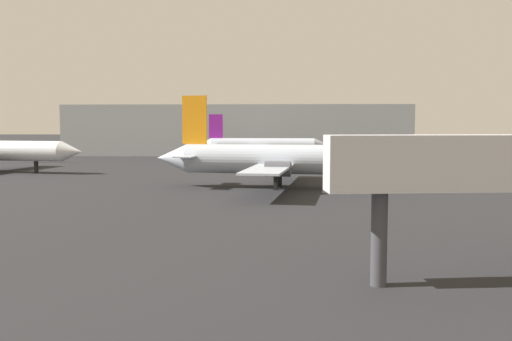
% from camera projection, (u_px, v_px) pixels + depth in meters
% --- Properties ---
extents(airplane_distant, '(29.07, 26.28, 9.84)m').
position_uv_depth(airplane_distant, '(286.00, 159.00, 61.11)').
color(airplane_distant, '#B2BCCC').
rests_on(airplane_distant, ground_plane).
extents(airplane_far_right, '(23.18, 21.07, 8.30)m').
position_uv_depth(airplane_far_right, '(261.00, 145.00, 100.22)').
color(airplane_far_right, '#B2BCCC').
rests_on(airplane_far_right, ground_plane).
extents(terminal_building, '(71.43, 20.26, 10.50)m').
position_uv_depth(terminal_building, '(239.00, 130.00, 126.24)').
color(terminal_building, '#999EA3').
rests_on(terminal_building, ground_plane).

